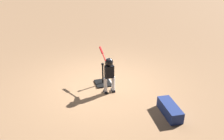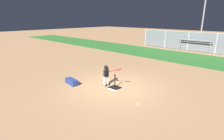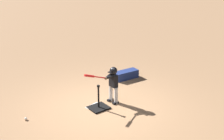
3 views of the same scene
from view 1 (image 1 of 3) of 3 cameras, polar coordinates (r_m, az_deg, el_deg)
ground_plane at (r=6.74m, az=-2.62°, el=-3.89°), size 90.00×90.00×0.00m
home_plate at (r=6.84m, az=-1.94°, el=-3.31°), size 0.50×0.50×0.02m
batting_tee at (r=6.76m, az=-2.38°, el=-3.02°), size 0.52×0.47×0.69m
batter_child at (r=6.07m, az=-0.84°, el=-0.16°), size 1.07×0.33×1.09m
baseball at (r=8.53m, az=-1.43°, el=2.95°), size 0.07×0.07×0.07m
equipment_bag at (r=5.58m, az=14.83°, el=-9.94°), size 0.86×0.38×0.28m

